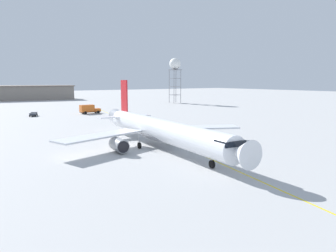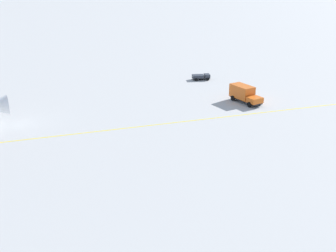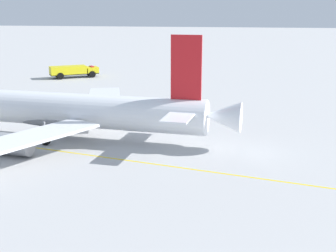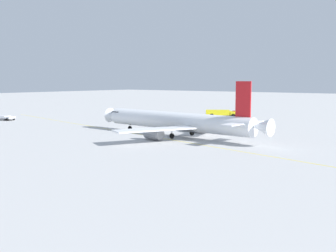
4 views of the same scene
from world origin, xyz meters
TOP-DOWN VIEW (x-y plane):
  - ground_plane at (0.00, 0.00)m, footprint 600.00×600.00m
  - airliner_main at (-3.95, -3.00)m, footprint 43.97×35.78m
  - fire_tender_truck at (-18.13, 39.94)m, footprint 9.97×8.00m
  - taxiway_centreline at (-0.71, -8.04)m, footprint 157.54×33.25m

SIDE VIEW (x-z plane):
  - ground_plane at x=0.00m, z-range 0.00..0.00m
  - taxiway_centreline at x=-0.71m, z-range 0.00..0.01m
  - fire_tender_truck at x=-18.13m, z-range 0.29..2.79m
  - airliner_main at x=-3.95m, z-range -2.79..8.93m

